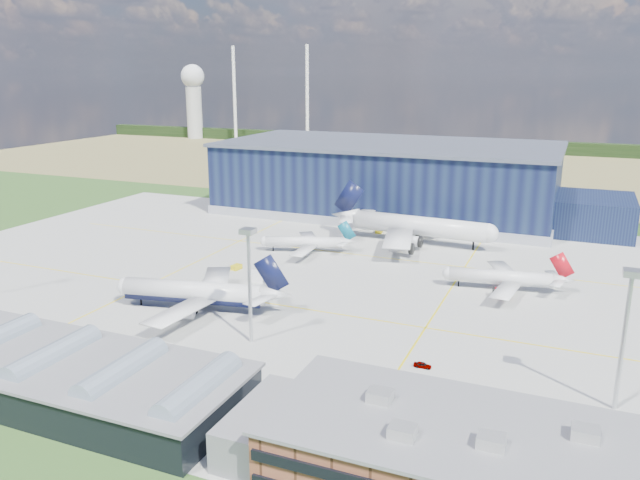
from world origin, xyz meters
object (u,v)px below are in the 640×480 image
(gse_tug_a, at_px, (107,344))
(car_a, at_px, (422,365))
(car_b, at_px, (248,390))
(gse_tug_b, at_px, (236,267))
(airstair, at_px, (194,364))
(airliner_regional, at_px, (303,237))
(airliner_red, at_px, (501,270))
(airliner_widebody, at_px, (419,216))
(hangar, at_px, (395,182))
(gse_van_a, at_px, (262,276))
(light_mast_east, at_px, (626,317))
(gse_cart_b, at_px, (408,239))
(gse_tug_c, at_px, (379,231))
(ops_building, at_px, (451,458))
(airliner_navy, at_px, (193,281))
(light_mast_center, at_px, (249,267))

(gse_tug_a, relative_size, car_a, 1.23)
(car_a, bearing_deg, car_b, 128.57)
(gse_tug_b, relative_size, airstair, 0.65)
(airstair, relative_size, car_a, 1.45)
(airliner_regional, distance_m, car_b, 83.92)
(airliner_red, distance_m, airliner_widebody, 44.44)
(hangar, relative_size, gse_van_a, 24.31)
(light_mast_east, bearing_deg, gse_cart_b, 123.27)
(car_b, bearing_deg, gse_tug_c, -15.84)
(light_mast_east, relative_size, gse_cart_b, 8.14)
(airstair, xyz_separation_m, car_a, (37.01, 17.08, -0.94))
(airliner_red, xyz_separation_m, gse_tug_b, (-67.36, -10.75, -4.45))
(gse_cart_b, bearing_deg, gse_tug_c, 86.89)
(airliner_regional, xyz_separation_m, gse_cart_b, (25.10, 24.38, -4.09))
(ops_building, xyz_separation_m, airstair, (-48.28, 15.00, -3.31))
(gse_tug_a, xyz_separation_m, gse_tug_c, (21.28, 105.17, -0.07))
(airliner_navy, distance_m, airstair, 30.86)
(car_a, xyz_separation_m, car_b, (-24.33, -20.07, 0.02))
(hangar, bearing_deg, airliner_regional, -98.46)
(gse_van_a, bearing_deg, car_a, -141.68)
(car_b, bearing_deg, airliner_regional, -4.16)
(gse_tug_a, bearing_deg, gse_tug_b, 75.92)
(gse_tug_a, height_order, gse_tug_b, gse_tug_a)
(airliner_widebody, xyz_separation_m, gse_tug_c, (-15.28, 8.22, -8.02))
(gse_tug_a, relative_size, car_b, 1.15)
(gse_cart_b, bearing_deg, airliner_navy, -176.35)
(airliner_navy, bearing_deg, car_b, 124.70)
(gse_van_a, xyz_separation_m, gse_cart_b, (23.78, 52.65, -0.69))
(gse_cart_b, bearing_deg, airliner_red, -113.55)
(ops_building, relative_size, gse_tug_c, 13.40)
(gse_tug_a, bearing_deg, airliner_red, 27.68)
(gse_tug_c, relative_size, gse_cart_b, 1.21)
(light_mast_east, distance_m, car_b, 60.29)
(light_mast_center, xyz_separation_m, gse_cart_b, (8.52, 86.07, -14.82))
(ops_building, distance_m, car_a, 34.26)
(airliner_red, height_order, airstair, airliner_red)
(hangar, height_order, gse_cart_b, hangar)
(hangar, height_order, airliner_red, hangar)
(light_mast_east, xyz_separation_m, airliner_navy, (-85.14, 10.31, -8.74))
(airliner_widebody, distance_m, gse_tug_a, 103.91)
(airstair, bearing_deg, hangar, 86.83)
(light_mast_east, bearing_deg, light_mast_center, 180.00)
(airliner_widebody, xyz_separation_m, gse_cart_b, (-3.87, 2.29, -8.16))
(light_mast_center, relative_size, gse_tug_c, 6.70)
(hangar, bearing_deg, car_b, -83.37)
(airliner_navy, height_order, gse_tug_a, airliner_navy)
(gse_tug_a, relative_size, gse_van_a, 0.66)
(light_mast_center, distance_m, car_b, 25.17)
(hangar, height_order, gse_tug_a, hangar)
(airliner_widebody, distance_m, car_a, 84.84)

